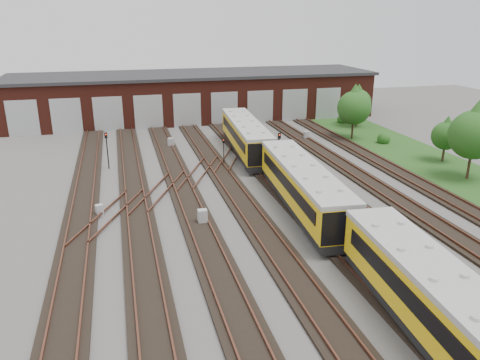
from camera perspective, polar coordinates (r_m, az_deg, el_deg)
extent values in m
plane|color=#44413F|center=(31.79, 6.60, -6.53)|extent=(120.00, 120.00, 0.00)
cube|color=black|center=(30.07, -19.50, -8.99)|extent=(2.40, 70.00, 0.18)
cube|color=brown|center=(30.08, -20.91, -8.80)|extent=(0.10, 70.00, 0.15)
cube|color=brown|center=(29.92, -18.16, -8.62)|extent=(0.10, 70.00, 0.15)
cube|color=black|center=(29.90, -11.79, -8.40)|extent=(2.40, 70.00, 0.18)
cube|color=brown|center=(29.81, -13.20, -8.23)|extent=(0.10, 70.00, 0.15)
cube|color=brown|center=(29.85, -10.43, -7.99)|extent=(0.10, 70.00, 0.15)
cube|color=black|center=(30.26, -4.16, -7.66)|extent=(2.40, 70.00, 0.18)
cube|color=brown|center=(30.08, -5.52, -7.52)|extent=(0.10, 70.00, 0.15)
cube|color=brown|center=(30.30, -2.82, -7.23)|extent=(0.10, 70.00, 0.15)
cube|color=black|center=(31.13, 3.14, -6.82)|extent=(2.40, 70.00, 0.18)
cube|color=brown|center=(30.87, 1.87, -6.70)|extent=(0.10, 70.00, 0.15)
cube|color=brown|center=(31.27, 4.41, -6.39)|extent=(0.10, 70.00, 0.15)
cube|color=black|center=(32.48, 9.92, -5.94)|extent=(2.40, 70.00, 0.18)
cube|color=brown|center=(32.14, 8.76, -5.84)|extent=(0.10, 70.00, 0.15)
cube|color=brown|center=(32.70, 11.08, -5.52)|extent=(0.10, 70.00, 0.15)
cube|color=black|center=(34.25, 16.05, -5.08)|extent=(2.40, 70.00, 0.18)
cube|color=brown|center=(33.83, 15.03, -4.97)|extent=(0.10, 70.00, 0.15)
cube|color=brown|center=(34.54, 17.11, -4.67)|extent=(0.10, 70.00, 0.15)
cube|color=black|center=(36.37, 21.52, -4.25)|extent=(2.40, 70.00, 0.18)
cube|color=brown|center=(35.90, 20.62, -4.15)|extent=(0.10, 70.00, 0.15)
cube|color=brown|center=(36.72, 22.46, -3.87)|extent=(0.10, 70.00, 0.15)
cube|color=black|center=(38.78, 26.33, -3.49)|extent=(2.40, 70.00, 0.18)
cube|color=brown|center=(38.27, 25.55, -3.39)|extent=(0.10, 70.00, 0.15)
cube|color=brown|center=(39.19, 27.17, -3.14)|extent=(0.10, 70.00, 0.15)
cube|color=brown|center=(39.09, -9.79, -1.25)|extent=(5.40, 9.62, 0.15)
cube|color=brown|center=(43.29, -5.02, 1.00)|extent=(5.40, 9.62, 0.15)
cube|color=brown|center=(47.80, -1.12, 2.83)|extent=(5.40, 9.62, 0.15)
cube|color=brown|center=(35.29, -15.65, -4.00)|extent=(5.40, 9.62, 0.15)
cube|color=brown|center=(52.53, 2.10, 4.34)|extent=(5.40, 9.62, 0.15)
cube|color=#501C14|center=(68.29, -5.56, 10.09)|extent=(50.00, 12.00, 6.00)
cube|color=#28282A|center=(67.87, -5.64, 12.72)|extent=(51.00, 12.50, 0.40)
cube|color=#A3A6A8|center=(62.68, -24.96, 6.83)|extent=(3.60, 0.12, 4.40)
cube|color=#A3A6A8|center=(61.97, -20.40, 7.30)|extent=(3.60, 0.12, 4.40)
cube|color=#A3A6A8|center=(61.67, -15.75, 7.73)|extent=(3.60, 0.12, 4.40)
cube|color=#A3A6A8|center=(61.77, -11.08, 8.11)|extent=(3.60, 0.12, 4.40)
cube|color=#A3A6A8|center=(62.27, -6.45, 8.43)|extent=(3.60, 0.12, 4.40)
cube|color=#A3A6A8|center=(63.16, -1.91, 8.69)|extent=(3.60, 0.12, 4.40)
cube|color=#A3A6A8|center=(64.43, 2.48, 8.89)|extent=(3.60, 0.12, 4.40)
cube|color=#A3A6A8|center=(66.06, 6.68, 9.04)|extent=(3.60, 0.12, 4.40)
cube|color=#A3A6A8|center=(68.01, 10.67, 9.13)|extent=(3.60, 0.12, 4.40)
cube|color=#1B4617|center=(49.09, 23.38, 1.38)|extent=(8.00, 55.00, 0.05)
cube|color=black|center=(23.13, 23.19, -17.10)|extent=(3.53, 15.48, 0.61)
cube|color=gold|center=(22.35, 23.68, -14.11)|extent=(3.84, 15.50, 2.25)
cube|color=#B0B0AB|center=(21.71, 24.14, -11.27)|extent=(3.94, 15.51, 0.31)
cube|color=black|center=(21.54, 20.69, -14.20)|extent=(1.11, 13.47, 0.87)
cube|color=black|center=(22.95, 26.65, -12.91)|extent=(1.11, 13.47, 0.87)
cube|color=black|center=(35.28, 7.58, -2.76)|extent=(3.53, 15.48, 0.61)
cube|color=gold|center=(34.78, 7.69, -0.57)|extent=(3.84, 15.50, 2.25)
cube|color=#B0B0AB|center=(34.37, 7.78, 1.43)|extent=(3.94, 15.51, 0.31)
cube|color=black|center=(34.31, 5.56, -0.31)|extent=(1.11, 13.47, 0.87)
cube|color=black|center=(35.12, 9.80, -0.04)|extent=(1.11, 13.47, 0.87)
cube|color=black|center=(49.67, 0.69, 3.93)|extent=(3.53, 15.48, 0.61)
cube|color=gold|center=(49.31, 0.70, 5.53)|extent=(3.84, 15.50, 2.25)
cube|color=#B0B0AB|center=(49.02, 0.70, 6.98)|extent=(3.94, 15.51, 0.31)
cube|color=black|center=(49.02, -0.86, 5.76)|extent=(1.11, 13.47, 0.87)
cube|color=black|center=(49.51, 2.24, 5.88)|extent=(1.11, 13.47, 0.87)
cylinder|color=black|center=(46.21, -15.83, 3.12)|extent=(0.11, 0.11, 3.00)
cube|color=black|center=(45.77, -16.03, 5.25)|extent=(0.27, 0.16, 0.54)
sphere|color=red|center=(45.64, -16.05, 5.35)|extent=(0.13, 0.13, 0.13)
cylinder|color=black|center=(45.64, -1.99, 3.17)|extent=(0.09, 0.09, 2.26)
cube|color=black|center=(45.29, -2.01, 4.80)|extent=(0.25, 0.20, 0.43)
sphere|color=red|center=(45.19, -1.99, 4.88)|extent=(0.10, 0.10, 0.10)
cylinder|color=black|center=(45.23, 4.76, 3.33)|extent=(0.11, 0.11, 2.81)
cube|color=black|center=(44.80, 4.82, 5.39)|extent=(0.29, 0.19, 0.54)
sphere|color=red|center=(44.68, 4.87, 5.50)|extent=(0.13, 0.13, 0.13)
cylinder|color=black|center=(38.89, 6.21, 0.38)|extent=(0.10, 0.10, 2.51)
cube|color=black|center=(38.44, 6.29, 2.49)|extent=(0.24, 0.15, 0.48)
sphere|color=red|center=(38.32, 6.34, 2.58)|extent=(0.11, 0.11, 0.11)
cube|color=#A4A6A9|center=(35.70, -16.76, -3.54)|extent=(0.62, 0.57, 0.86)
cube|color=#A4A6A9|center=(52.91, -8.42, 4.54)|extent=(0.77, 0.72, 1.02)
cube|color=#A4A6A9|center=(32.90, -4.59, -4.51)|extent=(0.65, 0.54, 1.08)
cube|color=#A4A6A9|center=(57.71, 1.38, 5.94)|extent=(0.62, 0.53, 0.96)
cube|color=#A4A6A9|center=(56.26, 8.09, 5.41)|extent=(0.61, 0.52, 0.98)
cylinder|color=#382219|center=(57.45, 13.53, 5.89)|extent=(0.24, 0.24, 2.02)
sphere|color=#1B4814|center=(56.91, 13.74, 8.53)|extent=(3.94, 3.94, 3.94)
cone|color=#1B4814|center=(56.68, 13.85, 9.93)|extent=(3.37, 3.37, 2.81)
cylinder|color=#382219|center=(64.09, 14.00, 7.08)|extent=(0.24, 0.24, 1.76)
sphere|color=#1B4814|center=(63.66, 14.17, 9.14)|extent=(3.41, 3.41, 3.41)
cone|color=#1B4814|center=(63.47, 14.26, 10.22)|extent=(2.93, 2.93, 2.44)
cylinder|color=#382219|center=(46.40, 26.10, 1.42)|extent=(0.23, 0.23, 2.22)
sphere|color=#1B4814|center=(45.69, 26.64, 4.95)|extent=(4.31, 4.31, 4.31)
cone|color=#1B4814|center=(45.38, 26.93, 6.82)|extent=(3.70, 3.70, 3.08)
cylinder|color=#382219|center=(51.15, 23.53, 2.86)|extent=(0.22, 0.22, 1.45)
sphere|color=#1B4814|center=(50.69, 23.81, 4.95)|extent=(2.82, 2.82, 2.82)
cone|color=#1B4814|center=(50.48, 23.97, 6.06)|extent=(2.42, 2.42, 2.01)
sphere|color=#1B4814|center=(56.38, 17.13, 5.03)|extent=(1.46, 1.46, 1.46)
sphere|color=#1B4814|center=(66.10, 12.44, 7.46)|extent=(1.52, 1.52, 1.52)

